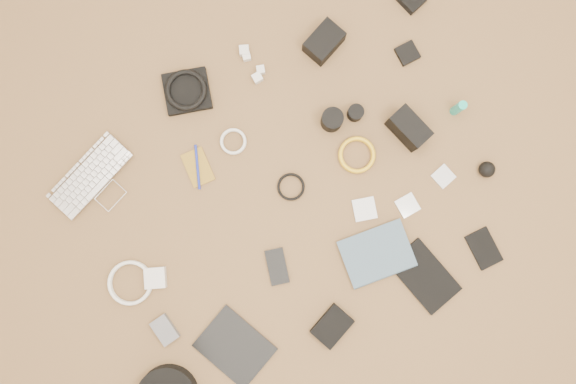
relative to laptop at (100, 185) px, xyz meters
name	(u,v)px	position (x,y,z in m)	size (l,w,h in m)	color
room_shell	(290,161)	(0.54, -0.35, 1.24)	(4.04, 4.04, 2.58)	brown
laptop	(100,185)	(0.00, 0.00, 0.00)	(0.30, 0.21, 0.02)	silver
headphone_pouch	(187,92)	(0.41, 0.15, 0.00)	(0.15, 0.14, 0.03)	black
headphones	(186,90)	(0.41, 0.15, 0.02)	(0.14, 0.14, 0.02)	black
charger_a	(244,51)	(0.65, 0.18, 0.00)	(0.03, 0.03, 0.03)	silver
charger_b	(247,57)	(0.65, 0.16, 0.00)	(0.03, 0.03, 0.03)	silver
charger_c	(261,70)	(0.67, 0.10, 0.00)	(0.03, 0.03, 0.03)	silver
charger_d	(257,78)	(0.65, 0.08, 0.00)	(0.03, 0.03, 0.03)	silver
dslr_camera	(324,42)	(0.90, 0.08, 0.02)	(0.13, 0.09, 0.07)	black
notebook_olive	(198,167)	(0.32, -0.10, -0.01)	(0.08, 0.12, 0.01)	olive
pen_blue	(197,167)	(0.32, -0.10, 0.00)	(0.01, 0.01, 0.15)	#13209E
cable_white_a	(233,142)	(0.47, -0.08, -0.01)	(0.09, 0.09, 0.01)	silver
lens_a	(332,120)	(0.80, -0.17, 0.03)	(0.07, 0.07, 0.08)	black
lens_b	(355,113)	(0.89, -0.19, 0.01)	(0.05, 0.05, 0.05)	black
card_reader	(407,53)	(1.15, -0.09, 0.00)	(0.07, 0.07, 0.02)	black
power_brick	(155,278)	(0.03, -0.37, 0.00)	(0.07, 0.07, 0.03)	silver
cable_white_b	(131,283)	(-0.06, -0.34, -0.01)	(0.15, 0.15, 0.01)	silver
cable_black	(291,187)	(0.57, -0.31, -0.01)	(0.09, 0.09, 0.01)	black
cable_yellow	(357,155)	(0.82, -0.32, 0.00)	(0.13, 0.13, 0.01)	gold
flash	(408,128)	(1.01, -0.32, 0.04)	(0.07, 0.14, 0.10)	black
lens_cleaner	(458,108)	(1.20, -0.34, 0.04)	(0.03, 0.03, 0.10)	#1BB5A1
battery_charger	(165,330)	(-0.03, -0.54, 0.00)	(0.06, 0.09, 0.03)	#5B5B60
tablet	(235,347)	(0.16, -0.70, -0.01)	(0.18, 0.23, 0.01)	black
phone	(277,267)	(0.41, -0.53, -0.01)	(0.06, 0.12, 0.01)	black
filter_case_left	(365,209)	(0.76, -0.49, -0.01)	(0.08, 0.08, 0.01)	silver
filter_case_mid	(407,205)	(0.90, -0.55, -0.01)	(0.07, 0.07, 0.01)	silver
filter_case_right	(443,176)	(1.05, -0.52, -0.01)	(0.06, 0.06, 0.01)	silver
air_blower	(487,169)	(1.19, -0.57, 0.02)	(0.06, 0.06, 0.06)	black
drive_case	(332,326)	(0.48, -0.79, 0.00)	(0.13, 0.09, 0.03)	black
paperback	(386,278)	(0.71, -0.73, 0.00)	(0.17, 0.23, 0.02)	#3F576B
notebook_black_a	(425,276)	(0.83, -0.79, 0.00)	(0.14, 0.22, 0.02)	black
notebook_black_b	(484,248)	(1.06, -0.80, -0.01)	(0.08, 0.13, 0.01)	black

